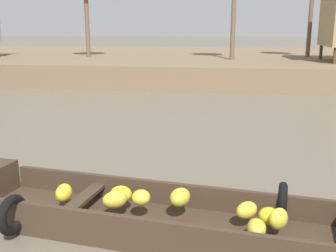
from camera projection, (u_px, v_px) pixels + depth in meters
name	position (u px, v px, depth m)	size (l,w,h in m)	color
ground_plane	(163.00, 121.00, 11.60)	(300.00, 300.00, 0.00)	#665B4C
riverbank_strip	(203.00, 62.00, 26.41)	(160.00, 20.00, 1.05)	#756047
banana_boat	(154.00, 212.00, 5.24)	(6.15, 1.84, 0.78)	#3D2D21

